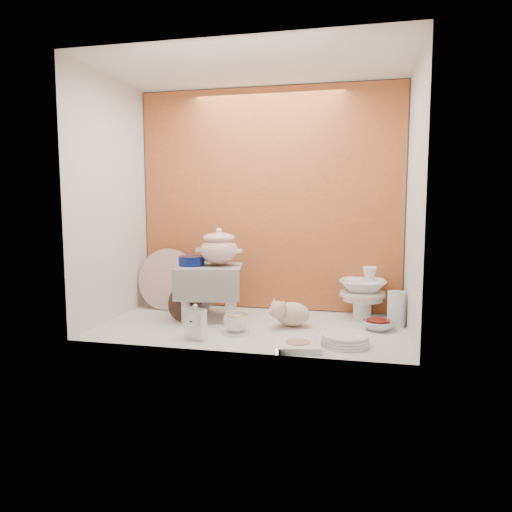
{
  "coord_description": "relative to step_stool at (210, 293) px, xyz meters",
  "views": [
    {
      "loc": [
        0.64,
        -2.71,
        0.74
      ],
      "look_at": [
        0.02,
        0.02,
        0.42
      ],
      "focal_mm": 33.52,
      "sensor_mm": 36.0,
      "label": 1
    }
  ],
  "objects": [
    {
      "name": "lacquer_tray",
      "position": [
        -0.14,
        -0.09,
        -0.06
      ],
      "size": [
        0.24,
        0.12,
        0.23
      ],
      "primitive_type": null,
      "rotation": [
        0.0,
        0.0,
        -0.18
      ],
      "color": "black",
      "rests_on": "ground"
    },
    {
      "name": "lattice_dish",
      "position": [
        0.62,
        -0.48,
        -0.15
      ],
      "size": [
        0.26,
        0.26,
        0.03
      ],
      "primitive_type": "cube",
      "rotation": [
        0.0,
        0.0,
        0.18
      ],
      "color": "white",
      "rests_on": "ground"
    },
    {
      "name": "blue_white_vase",
      "position": [
        -0.15,
        0.18,
        -0.06
      ],
      "size": [
        0.28,
        0.28,
        0.23
      ],
      "primitive_type": "imported",
      "rotation": [
        0.0,
        0.0,
        0.31
      ],
      "color": "white",
      "rests_on": "ground"
    },
    {
      "name": "mantel_clock",
      "position": [
        0.06,
        -0.44,
        -0.07
      ],
      "size": [
        0.14,
        0.09,
        0.19
      ],
      "primitive_type": "cube",
      "rotation": [
        0.0,
        0.0,
        -0.42
      ],
      "color": "silver",
      "rests_on": "ground"
    },
    {
      "name": "crystal_bowl",
      "position": [
        1.03,
        -0.04,
        -0.14
      ],
      "size": [
        0.19,
        0.19,
        0.06
      ],
      "primitive_type": "imported",
      "rotation": [
        0.0,
        0.0,
        0.08
      ],
      "color": "silver",
      "rests_on": "ground"
    },
    {
      "name": "ground",
      "position": [
        0.3,
        -0.11,
        -0.17
      ],
      "size": [
        1.8,
        1.8,
        0.0
      ],
      "primitive_type": "plane",
      "color": "silver",
      "rests_on": "ground"
    },
    {
      "name": "soup_tureen",
      "position": [
        0.05,
        0.03,
        0.29
      ],
      "size": [
        0.35,
        0.35,
        0.24
      ],
      "primitive_type": null,
      "rotation": [
        0.0,
        0.0,
        0.31
      ],
      "color": "white",
      "rests_on": "step_stool"
    },
    {
      "name": "teacup_saucer",
      "position": [
        0.25,
        -0.29,
        -0.16
      ],
      "size": [
        0.17,
        0.17,
        0.01
      ],
      "primitive_type": "cylinder",
      "rotation": [
        0.0,
        0.0,
        -0.06
      ],
      "color": "white",
      "rests_on": "ground"
    },
    {
      "name": "clear_glass_vase",
      "position": [
        1.14,
        0.08,
        -0.07
      ],
      "size": [
        0.13,
        0.13,
        0.21
      ],
      "primitive_type": "cylinder",
      "rotation": [
        0.0,
        0.0,
        -0.23
      ],
      "color": "silver",
      "rests_on": "ground"
    },
    {
      "name": "niche_shell",
      "position": [
        0.3,
        0.07,
        0.76
      ],
      "size": [
        1.86,
        1.03,
        1.53
      ],
      "color": "#B4602D",
      "rests_on": "ground"
    },
    {
      "name": "porcelain_tower",
      "position": [
        0.94,
        0.23,
        -0.0
      ],
      "size": [
        0.34,
        0.34,
        0.34
      ],
      "primitive_type": null,
      "rotation": [
        0.0,
        0.0,
        0.18
      ],
      "color": "white",
      "rests_on": "ground"
    },
    {
      "name": "plush_pig",
      "position": [
        0.53,
        -0.07,
        -0.09
      ],
      "size": [
        0.31,
        0.26,
        0.16
      ],
      "primitive_type": "ellipsoid",
      "rotation": [
        0.0,
        0.0,
        0.34
      ],
      "color": "#CFAE91",
      "rests_on": "ground"
    },
    {
      "name": "step_stool",
      "position": [
        0.0,
        0.0,
        0.0
      ],
      "size": [
        0.45,
        0.41,
        0.34
      ],
      "primitive_type": null,
      "rotation": [
        0.0,
        0.0,
        0.19
      ],
      "color": "silver",
      "rests_on": "ground"
    },
    {
      "name": "cobalt_bowl",
      "position": [
        -0.11,
        -0.02,
        0.2
      ],
      "size": [
        0.22,
        0.22,
        0.06
      ],
      "primitive_type": "cylinder",
      "rotation": [
        0.0,
        0.0,
        0.43
      ],
      "color": "#0A154C",
      "rests_on": "step_stool"
    },
    {
      "name": "gold_rim_teacup",
      "position": [
        0.25,
        -0.29,
        -0.1
      ],
      "size": [
        0.16,
        0.16,
        0.11
      ],
      "primitive_type": "imported",
      "rotation": [
        0.0,
        0.0,
        0.18
      ],
      "color": "white",
      "rests_on": "teacup_saucer"
    },
    {
      "name": "floral_platter",
      "position": [
        -0.38,
        0.21,
        0.04
      ],
      "size": [
        0.43,
        0.14,
        0.42
      ],
      "primitive_type": null,
      "rotation": [
        0.0,
        0.0,
        -0.04
      ],
      "color": "silver",
      "rests_on": "ground"
    },
    {
      "name": "dinner_plate_stack",
      "position": [
        0.86,
        -0.38,
        -0.14
      ],
      "size": [
        0.3,
        0.3,
        0.06
      ],
      "primitive_type": "cylinder",
      "rotation": [
        0.0,
        0.0,
        -0.2
      ],
      "color": "white",
      "rests_on": "ground"
    }
  ]
}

